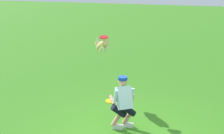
{
  "coord_description": "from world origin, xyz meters",
  "views": [
    {
      "loc": [
        -1.41,
        6.06,
        3.66
      ],
      "look_at": [
        0.63,
        -1.48,
        1.25
      ],
      "focal_mm": 49.83,
      "sensor_mm": 36.0,
      "label": 1
    }
  ],
  "objects_px": {
    "person": "(123,101)",
    "frisbee_held": "(110,101)",
    "frisbee_flying": "(104,37)",
    "dog": "(102,46)"
  },
  "relations": [
    {
      "from": "person",
      "to": "frisbee_held",
      "type": "bearing_deg",
      "value": 38.35
    },
    {
      "from": "person",
      "to": "frisbee_flying",
      "type": "relative_size",
      "value": 5.09
    },
    {
      "from": "frisbee_flying",
      "to": "frisbee_held",
      "type": "xyz_separation_m",
      "value": [
        -0.6,
        1.5,
        -1.27
      ]
    },
    {
      "from": "person",
      "to": "frisbee_flying",
      "type": "bearing_deg",
      "value": -2.63
    },
    {
      "from": "person",
      "to": "dog",
      "type": "height_order",
      "value": "dog"
    },
    {
      "from": "dog",
      "to": "frisbee_flying",
      "type": "height_order",
      "value": "frisbee_flying"
    },
    {
      "from": "dog",
      "to": "frisbee_held",
      "type": "height_order",
      "value": "dog"
    },
    {
      "from": "person",
      "to": "frisbee_held",
      "type": "distance_m",
      "value": 0.4
    },
    {
      "from": "frisbee_held",
      "to": "dog",
      "type": "bearing_deg",
      "value": -67.38
    },
    {
      "from": "dog",
      "to": "frisbee_flying",
      "type": "distance_m",
      "value": 0.4
    }
  ]
}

